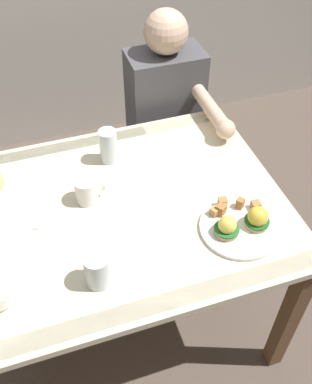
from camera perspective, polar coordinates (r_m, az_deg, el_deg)
ground_plane at (r=2.15m, az=-3.92°, el=-15.60°), size 6.00×6.00×0.00m
dining_table at (r=1.63m, az=-5.01°, el=-4.78°), size 1.20×0.90×0.74m
eggs_benedict_plate at (r=1.49m, az=10.90°, el=-4.06°), size 0.27×0.27×0.09m
coffee_mug at (r=1.56m, az=-8.97°, el=0.29°), size 0.11×0.08×0.09m
fork at (r=1.58m, az=-14.99°, el=-2.82°), size 0.06×0.15×0.00m
water_glass_near at (r=1.70m, az=-6.19°, el=5.70°), size 0.07×0.07×0.14m
water_glass_far at (r=1.33m, az=-7.56°, el=-10.17°), size 0.08×0.08×0.12m
diner_person at (r=2.13m, az=1.48°, el=10.13°), size 0.34×0.54×1.14m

